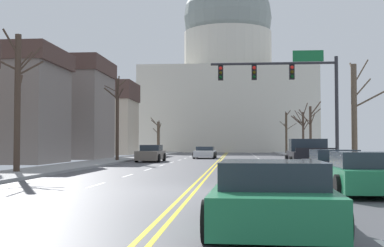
{
  "coord_description": "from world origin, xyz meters",
  "views": [
    {
      "loc": [
        1.37,
        -15.28,
        1.47
      ],
      "look_at": [
        -2.64,
        30.5,
        3.27
      ],
      "focal_mm": 46.93,
      "sensor_mm": 36.0,
      "label": 1
    }
  ],
  "objects_px": {
    "pickup_truck_near_00": "(309,156)",
    "sedan_near_02": "(362,174)",
    "signal_gantry": "(291,82)",
    "sedan_oncoming_00": "(151,154)",
    "sedan_oncoming_01": "(205,153)",
    "sedan_near_01": "(333,165)",
    "sedan_near_03": "(271,197)"
  },
  "relations": [
    {
      "from": "pickup_truck_near_00",
      "to": "sedan_near_03",
      "type": "distance_m",
      "value": 19.33
    },
    {
      "from": "sedan_oncoming_01",
      "to": "signal_gantry",
      "type": "bearing_deg",
      "value": -69.02
    },
    {
      "from": "pickup_truck_near_00",
      "to": "sedan_near_02",
      "type": "xyz_separation_m",
      "value": [
        -0.32,
        -12.81,
        -0.18
      ]
    },
    {
      "from": "sedan_near_03",
      "to": "sedan_oncoming_01",
      "type": "height_order",
      "value": "sedan_near_03"
    },
    {
      "from": "sedan_oncoming_00",
      "to": "sedan_near_03",
      "type": "bearing_deg",
      "value": -76.59
    },
    {
      "from": "sedan_near_03",
      "to": "pickup_truck_near_00",
      "type": "bearing_deg",
      "value": 80.02
    },
    {
      "from": "sedan_near_01",
      "to": "sedan_oncoming_00",
      "type": "distance_m",
      "value": 21.2
    },
    {
      "from": "sedan_oncoming_01",
      "to": "pickup_truck_near_00",
      "type": "bearing_deg",
      "value": -71.53
    },
    {
      "from": "signal_gantry",
      "to": "sedan_oncoming_01",
      "type": "xyz_separation_m",
      "value": [
        -6.43,
        16.78,
        -4.74
      ]
    },
    {
      "from": "pickup_truck_near_00",
      "to": "sedan_oncoming_01",
      "type": "relative_size",
      "value": 1.25
    },
    {
      "from": "signal_gantry",
      "to": "sedan_oncoming_00",
      "type": "xyz_separation_m",
      "value": [
        -10.15,
        7.62,
        -4.67
      ]
    },
    {
      "from": "signal_gantry",
      "to": "sedan_near_03",
      "type": "relative_size",
      "value": 1.8
    },
    {
      "from": "sedan_near_01",
      "to": "sedan_oncoming_00",
      "type": "xyz_separation_m",
      "value": [
        -10.63,
        18.34,
        0.05
      ]
    },
    {
      "from": "sedan_near_01",
      "to": "signal_gantry",
      "type": "bearing_deg",
      "value": 92.57
    },
    {
      "from": "sedan_oncoming_01",
      "to": "sedan_near_02",
      "type": "bearing_deg",
      "value": -78.86
    },
    {
      "from": "signal_gantry",
      "to": "sedan_oncoming_01",
      "type": "distance_m",
      "value": 18.58
    },
    {
      "from": "pickup_truck_near_00",
      "to": "sedan_near_02",
      "type": "height_order",
      "value": "pickup_truck_near_00"
    },
    {
      "from": "sedan_near_02",
      "to": "signal_gantry",
      "type": "bearing_deg",
      "value": 90.59
    },
    {
      "from": "sedan_near_01",
      "to": "pickup_truck_near_00",
      "type": "bearing_deg",
      "value": 89.94
    },
    {
      "from": "sedan_near_01",
      "to": "sedan_oncoming_01",
      "type": "relative_size",
      "value": 0.95
    },
    {
      "from": "pickup_truck_near_00",
      "to": "sedan_oncoming_00",
      "type": "bearing_deg",
      "value": 132.63
    },
    {
      "from": "sedan_near_01",
      "to": "sedan_near_02",
      "type": "height_order",
      "value": "sedan_near_02"
    },
    {
      "from": "sedan_oncoming_01",
      "to": "sedan_near_03",
      "type": "bearing_deg",
      "value": -84.87
    },
    {
      "from": "sedan_near_01",
      "to": "sedan_oncoming_00",
      "type": "relative_size",
      "value": 0.96
    },
    {
      "from": "sedan_near_02",
      "to": "sedan_oncoming_01",
      "type": "relative_size",
      "value": 0.91
    },
    {
      "from": "pickup_truck_near_00",
      "to": "sedan_near_01",
      "type": "distance_m",
      "value": 6.79
    },
    {
      "from": "signal_gantry",
      "to": "sedan_oncoming_00",
      "type": "height_order",
      "value": "signal_gantry"
    },
    {
      "from": "sedan_oncoming_00",
      "to": "sedan_oncoming_01",
      "type": "relative_size",
      "value": 0.99
    },
    {
      "from": "pickup_truck_near_00",
      "to": "sedan_oncoming_01",
      "type": "bearing_deg",
      "value": 108.47
    },
    {
      "from": "signal_gantry",
      "to": "sedan_near_01",
      "type": "bearing_deg",
      "value": -87.43
    },
    {
      "from": "pickup_truck_near_00",
      "to": "sedan_near_01",
      "type": "relative_size",
      "value": 1.31
    },
    {
      "from": "sedan_near_03",
      "to": "signal_gantry",
      "type": "bearing_deg",
      "value": 82.9
    }
  ]
}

